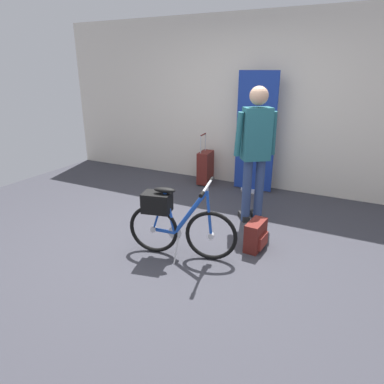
{
  "coord_description": "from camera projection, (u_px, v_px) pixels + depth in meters",
  "views": [
    {
      "loc": [
        1.68,
        -2.88,
        1.83
      ],
      "look_at": [
        0.06,
        0.25,
        0.55
      ],
      "focal_mm": 32.06,
      "sensor_mm": 36.0,
      "label": 1
    }
  ],
  "objects": [
    {
      "name": "ground_plane",
      "position": [
        176.0,
        245.0,
        3.76
      ],
      "size": [
        7.03,
        7.03,
        0.0
      ],
      "primitive_type": "plane",
      "color": "#38383F"
    },
    {
      "name": "back_wall",
      "position": [
        252.0,
        104.0,
        5.33
      ],
      "size": [
        7.03,
        0.1,
        2.61
      ],
      "primitive_type": "cube",
      "color": "silver",
      "rests_on": "ground_plane"
    },
    {
      "name": "floor_banner_stand",
      "position": [
        255.0,
        139.0,
        5.17
      ],
      "size": [
        0.6,
        0.36,
        1.8
      ],
      "color": "#B7B7BC",
      "rests_on": "ground_plane"
    },
    {
      "name": "folding_bike_foreground",
      "position": [
        174.0,
        221.0,
        3.44
      ],
      "size": [
        1.11,
        0.52,
        0.8
      ],
      "color": "black",
      "rests_on": "ground_plane"
    },
    {
      "name": "visitor_near_wall",
      "position": [
        256.0,
        148.0,
        4.06
      ],
      "size": [
        0.44,
        0.39,
        1.64
      ],
      "color": "navy",
      "rests_on": "ground_plane"
    },
    {
      "name": "rolling_suitcase",
      "position": [
        205.0,
        167.0,
        5.68
      ],
      "size": [
        0.22,
        0.38,
        0.83
      ],
      "color": "maroon",
      "rests_on": "ground_plane"
    },
    {
      "name": "backpack_on_floor",
      "position": [
        256.0,
        235.0,
        3.64
      ],
      "size": [
        0.19,
        0.33,
        0.31
      ],
      "color": "maroon",
      "rests_on": "ground_plane"
    }
  ]
}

